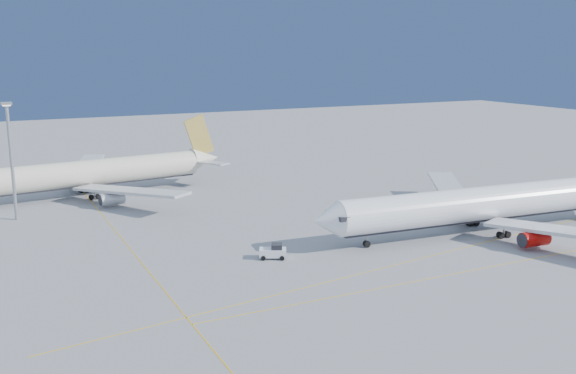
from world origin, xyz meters
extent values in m
plane|color=slate|center=(0.00, 0.00, 0.00)|extent=(500.00, 500.00, 0.00)
cube|color=#D2990B|center=(5.00, -14.00, 0.01)|extent=(90.00, 0.18, 0.02)
cube|color=#D2990B|center=(0.00, -6.00, 0.01)|extent=(118.86, 16.88, 0.02)
cube|color=#D2990B|center=(-40.00, 30.00, 0.01)|extent=(0.18, 140.00, 0.02)
cylinder|color=white|center=(22.57, 1.79, 5.69)|extent=(61.52, 10.52, 6.34)
cone|color=white|center=(-10.38, 4.05, 5.69)|extent=(5.34, 6.66, 6.34)
cube|color=black|center=(-8.30, 3.91, 6.34)|extent=(2.16, 6.13, 0.77)
cube|color=#B7B7BC|center=(29.32, 19.13, 3.94)|extent=(20.70, 30.29, 0.60)
cylinder|color=gray|center=(-2.48, 3.51, 1.86)|extent=(0.26, 0.26, 2.51)
cylinder|color=black|center=(-2.48, 3.51, 0.60)|extent=(1.25, 0.85, 1.20)
cylinder|color=gray|center=(23.35, -2.75, 1.86)|extent=(0.35, 0.35, 2.51)
cylinder|color=black|center=(23.35, -2.75, 0.60)|extent=(1.27, 1.06, 1.20)
cylinder|color=gray|center=(23.96, 6.19, 1.86)|extent=(0.35, 0.35, 2.51)
cylinder|color=black|center=(23.96, 6.19, 0.60)|extent=(1.27, 1.06, 1.20)
cylinder|color=#B20B07|center=(22.86, -10.30, 1.89)|extent=(5.42, 3.09, 2.73)
cylinder|color=#B20B07|center=(24.51, 13.74, 1.89)|extent=(5.42, 3.09, 2.73)
cylinder|color=#B20B07|center=(29.79, 22.91, 1.89)|extent=(5.42, 3.09, 2.73)
cylinder|color=beige|center=(-40.45, 66.44, 5.53)|extent=(56.12, 12.97, 6.12)
cone|color=beige|center=(-9.04, 70.36, 6.17)|extent=(8.17, 6.69, 5.81)
cube|color=#B7B7BC|center=(-33.22, 50.36, 3.84)|extent=(21.04, 28.18, 0.59)
cube|color=#B7B7BC|center=(-37.40, 83.81, 3.84)|extent=(14.96, 30.21, 0.59)
cube|color=#A88D3E|center=(-10.64, 70.16, 12.15)|extent=(8.25, 1.50, 11.35)
cylinder|color=gray|center=(-38.85, 62.26, 1.82)|extent=(0.34, 0.34, 2.47)
cylinder|color=black|center=(-38.85, 62.26, 0.59)|extent=(1.29, 1.10, 1.18)
cylinder|color=gray|center=(-39.92, 70.89, 1.82)|extent=(0.34, 0.34, 2.47)
cylinder|color=black|center=(-39.92, 70.89, 0.59)|extent=(1.29, 1.10, 1.18)
cylinder|color=#B7B7BC|center=(-36.65, 52.96, 1.83)|extent=(5.44, 3.30, 2.68)
cylinder|color=#B7B7BC|center=(-40.07, 80.45, 1.83)|extent=(5.44, 3.30, 2.68)
cube|color=white|center=(-19.81, 5.28, 0.99)|extent=(4.94, 3.93, 1.33)
cube|color=black|center=(-19.21, 4.99, 1.99)|extent=(2.41, 2.46, 0.99)
cylinder|color=black|center=(-21.71, 4.92, 0.39)|extent=(0.86, 0.69, 0.77)
cylinder|color=black|center=(-20.68, 7.00, 0.39)|extent=(0.86, 0.69, 0.77)
cylinder|color=black|center=(-18.93, 3.56, 0.39)|extent=(0.86, 0.69, 0.77)
cylinder|color=black|center=(-17.91, 5.64, 0.39)|extent=(0.86, 0.69, 0.77)
cylinder|color=gray|center=(-56.32, 50.86, 11.72)|extent=(0.66, 0.66, 23.43)
cube|color=gray|center=(-56.32, 50.86, 23.62)|extent=(2.06, 2.06, 0.47)
cube|color=white|center=(-56.32, 50.86, 23.24)|extent=(1.50, 1.50, 0.23)
camera|label=1|loc=(-62.39, -87.09, 33.99)|focal=40.00mm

